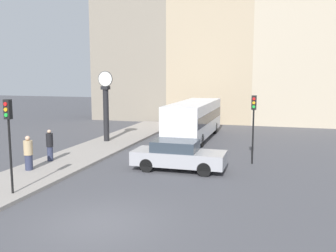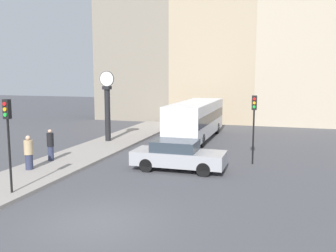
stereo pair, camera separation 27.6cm
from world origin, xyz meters
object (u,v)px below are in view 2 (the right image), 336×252
Objects in this scene: bus_distant at (196,118)px; traffic_light_near at (8,126)px; pedestrian_tan_coat at (29,153)px; pedestrian_black_jacket at (50,145)px; street_clock at (107,108)px; sedan_car at (178,155)px; traffic_light_far at (254,115)px.

traffic_light_near is (-4.06, -15.02, 1.23)m from bus_distant.
pedestrian_tan_coat is at bearing 116.83° from traffic_light_near.
traffic_light_near is 2.17× the size of pedestrian_black_jacket.
street_clock is 2.87× the size of pedestrian_tan_coat.
bus_distant is at bearing 64.00° from pedestrian_tan_coat.
traffic_light_near is 0.76× the size of street_clock.
pedestrian_tan_coat reaches higher than sedan_car.
traffic_light_near reaches higher than traffic_light_far.
bus_distant reaches higher than sedan_car.
traffic_light_near is 1.00× the size of traffic_light_far.
bus_distant is 11.38m from pedestrian_black_jacket.
bus_distant is 2.59× the size of traffic_light_near.
bus_distant is (-1.16, 9.16, 0.82)m from sedan_car.
traffic_light_far is at bearing 43.48° from traffic_light_near.
bus_distant is 5.66× the size of pedestrian_tan_coat.
sedan_car is at bearing 20.52° from pedestrian_tan_coat.
traffic_light_far is 11.07m from pedestrian_black_jacket.
sedan_car is 7.05m from pedestrian_black_jacket.
traffic_light_far is at bearing -55.25° from bus_distant.
traffic_light_far is 2.18× the size of pedestrian_tan_coat.
street_clock is (-1.50, 11.68, -0.33)m from traffic_light_near.
sedan_car is 0.96× the size of street_clock.
bus_distant is at bearing 97.24° from sedan_car.
traffic_light_near is at bearing -105.13° from bus_distant.
sedan_car is 1.25× the size of traffic_light_near.
street_clock is at bearing 161.63° from traffic_light_far.
traffic_light_far is 10.79m from street_clock.
sedan_car is 0.48× the size of bus_distant.
street_clock is (-5.56, -3.34, 0.90)m from bus_distant.
bus_distant is 8.27m from traffic_light_far.
sedan_car is at bearing -82.76° from bus_distant.
traffic_light_near is 5.86m from pedestrian_black_jacket.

